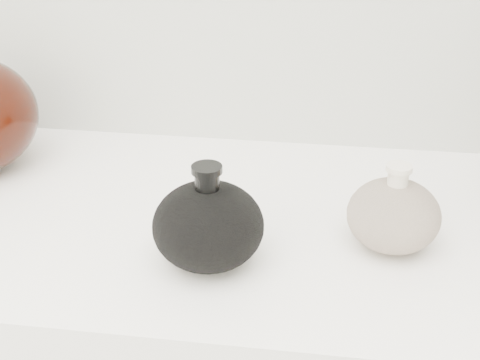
# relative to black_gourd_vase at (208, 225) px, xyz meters

# --- Properties ---
(black_gourd_vase) EXTENTS (0.17, 0.17, 0.13)m
(black_gourd_vase) POSITION_rel_black_gourd_vase_xyz_m (0.00, 0.00, 0.00)
(black_gourd_vase) COLOR black
(black_gourd_vase) RESTS_ON display_counter
(cream_gourd_vase) EXTENTS (0.14, 0.14, 0.11)m
(cream_gourd_vase) POSITION_rel_black_gourd_vase_xyz_m (0.21, 0.07, -0.01)
(cream_gourd_vase) COLOR beige
(cream_gourd_vase) RESTS_ON display_counter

